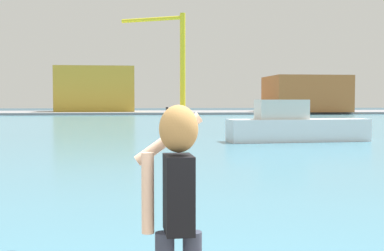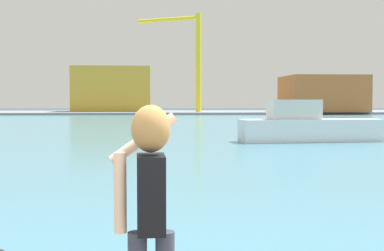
{
  "view_description": "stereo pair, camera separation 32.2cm",
  "coord_description": "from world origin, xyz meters",
  "px_view_note": "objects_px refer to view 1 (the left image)",
  "views": [
    {
      "loc": [
        -0.96,
        -3.25,
        2.46
      ],
      "look_at": [
        0.12,
        6.01,
        2.0
      ],
      "focal_mm": 47.1,
      "sensor_mm": 36.0,
      "label": 1
    },
    {
      "loc": [
        -0.64,
        -3.28,
        2.46
      ],
      "look_at": [
        0.12,
        6.01,
        2.0
      ],
      "focal_mm": 47.1,
      "sensor_mm": 36.0,
      "label": 2
    }
  ],
  "objects_px": {
    "person_photographer": "(177,198)",
    "port_crane": "(175,52)",
    "boat_moored": "(295,126)",
    "warehouse_right": "(305,94)",
    "warehouse_left": "(96,89)"
  },
  "relations": [
    {
      "from": "person_photographer",
      "to": "boat_moored",
      "type": "distance_m",
      "value": 27.17
    },
    {
      "from": "warehouse_right",
      "to": "port_crane",
      "type": "bearing_deg",
      "value": 173.71
    },
    {
      "from": "person_photographer",
      "to": "warehouse_right",
      "type": "distance_m",
      "value": 92.21
    },
    {
      "from": "person_photographer",
      "to": "warehouse_left",
      "type": "distance_m",
      "value": 93.04
    },
    {
      "from": "warehouse_left",
      "to": "port_crane",
      "type": "relative_size",
      "value": 0.8
    },
    {
      "from": "boat_moored",
      "to": "warehouse_right",
      "type": "xyz_separation_m",
      "value": [
        22.11,
        61.15,
        2.76
      ]
    },
    {
      "from": "warehouse_left",
      "to": "warehouse_right",
      "type": "xyz_separation_m",
      "value": [
        38.68,
        -6.04,
        -0.9
      ]
    },
    {
      "from": "warehouse_right",
      "to": "warehouse_left",
      "type": "bearing_deg",
      "value": 171.13
    },
    {
      "from": "warehouse_right",
      "to": "port_crane",
      "type": "relative_size",
      "value": 0.76
    },
    {
      "from": "person_photographer",
      "to": "warehouse_left",
      "type": "xyz_separation_m",
      "value": [
        -7.28,
        92.71,
        2.82
      ]
    },
    {
      "from": "person_photographer",
      "to": "boat_moored",
      "type": "height_order",
      "value": "boat_moored"
    },
    {
      "from": "port_crane",
      "to": "warehouse_right",
      "type": "bearing_deg",
      "value": -6.29
    },
    {
      "from": "boat_moored",
      "to": "warehouse_left",
      "type": "height_order",
      "value": "warehouse_left"
    },
    {
      "from": "person_photographer",
      "to": "port_crane",
      "type": "bearing_deg",
      "value": -6.26
    },
    {
      "from": "warehouse_right",
      "to": "port_crane",
      "type": "xyz_separation_m",
      "value": [
        -24.07,
        2.65,
        7.8
      ]
    }
  ]
}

